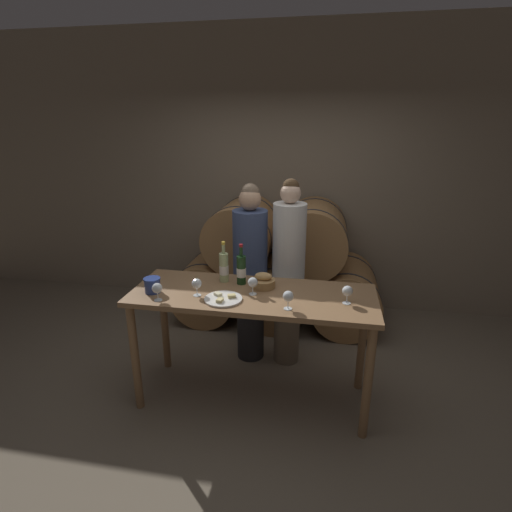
{
  "coord_description": "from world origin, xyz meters",
  "views": [
    {
      "loc": [
        0.53,
        -2.73,
        2.19
      ],
      "look_at": [
        0.0,
        0.14,
        1.2
      ],
      "focal_mm": 28.0,
      "sensor_mm": 36.0,
      "label": 1
    }
  ],
  "objects_px": {
    "tasting_table": "(253,308)",
    "wine_bottle_red": "(241,270)",
    "wine_bottle_white": "(224,267)",
    "wine_glass_far_left": "(157,289)",
    "wine_glass_left": "(197,284)",
    "cheese_plate": "(223,299)",
    "wine_glass_far_right": "(347,291)",
    "person_right": "(288,272)",
    "wine_glass_right": "(288,297)",
    "wine_glass_center": "(253,283)",
    "blue_crock": "(152,285)",
    "person_left": "(250,273)",
    "bread_basket": "(263,282)"
  },
  "relations": [
    {
      "from": "blue_crock",
      "to": "wine_glass_left",
      "type": "height_order",
      "value": "wine_glass_left"
    },
    {
      "from": "person_left",
      "to": "wine_bottle_red",
      "type": "xyz_separation_m",
      "value": [
        0.02,
        -0.44,
        0.2
      ]
    },
    {
      "from": "wine_bottle_white",
      "to": "wine_glass_far_right",
      "type": "xyz_separation_m",
      "value": [
        0.97,
        -0.24,
        -0.03
      ]
    },
    {
      "from": "wine_bottle_white",
      "to": "bread_basket",
      "type": "bearing_deg",
      "value": -10.52
    },
    {
      "from": "person_right",
      "to": "blue_crock",
      "type": "height_order",
      "value": "person_right"
    },
    {
      "from": "person_right",
      "to": "wine_glass_right",
      "type": "distance_m",
      "value": 0.84
    },
    {
      "from": "wine_glass_far_left",
      "to": "person_right",
      "type": "bearing_deg",
      "value": 44.96
    },
    {
      "from": "wine_glass_left",
      "to": "wine_bottle_red",
      "type": "bearing_deg",
      "value": 45.93
    },
    {
      "from": "person_right",
      "to": "wine_bottle_white",
      "type": "height_order",
      "value": "person_right"
    },
    {
      "from": "blue_crock",
      "to": "wine_glass_center",
      "type": "relative_size",
      "value": 0.94
    },
    {
      "from": "person_right",
      "to": "bread_basket",
      "type": "relative_size",
      "value": 9.36
    },
    {
      "from": "tasting_table",
      "to": "wine_glass_left",
      "type": "xyz_separation_m",
      "value": [
        -0.4,
        -0.12,
        0.22
      ]
    },
    {
      "from": "person_right",
      "to": "wine_glass_far_left",
      "type": "xyz_separation_m",
      "value": [
        -0.86,
        -0.86,
        0.14
      ]
    },
    {
      "from": "person_left",
      "to": "wine_glass_far_left",
      "type": "xyz_separation_m",
      "value": [
        -0.51,
        -0.86,
        0.17
      ]
    },
    {
      "from": "person_right",
      "to": "cheese_plate",
      "type": "relative_size",
      "value": 6.19
    },
    {
      "from": "tasting_table",
      "to": "wine_bottle_red",
      "type": "xyz_separation_m",
      "value": [
        -0.12,
        0.16,
        0.24
      ]
    },
    {
      "from": "cheese_plate",
      "to": "blue_crock",
      "type": "bearing_deg",
      "value": 176.42
    },
    {
      "from": "wine_bottle_white",
      "to": "bread_basket",
      "type": "height_order",
      "value": "wine_bottle_white"
    },
    {
      "from": "blue_crock",
      "to": "wine_glass_center",
      "type": "bearing_deg",
      "value": 7.75
    },
    {
      "from": "bread_basket",
      "to": "wine_glass_right",
      "type": "height_order",
      "value": "wine_glass_right"
    },
    {
      "from": "wine_glass_far_left",
      "to": "blue_crock",
      "type": "bearing_deg",
      "value": 127.21
    },
    {
      "from": "person_right",
      "to": "wine_glass_far_right",
      "type": "height_order",
      "value": "person_right"
    },
    {
      "from": "wine_glass_far_right",
      "to": "wine_glass_center",
      "type": "bearing_deg",
      "value": 177.19
    },
    {
      "from": "person_left",
      "to": "person_right",
      "type": "bearing_deg",
      "value": -0.02
    },
    {
      "from": "tasting_table",
      "to": "person_right",
      "type": "relative_size",
      "value": 1.08
    },
    {
      "from": "cheese_plate",
      "to": "wine_glass_far_right",
      "type": "xyz_separation_m",
      "value": [
        0.89,
        0.1,
        0.08
      ]
    },
    {
      "from": "wine_bottle_white",
      "to": "cheese_plate",
      "type": "distance_m",
      "value": 0.38
    },
    {
      "from": "bread_basket",
      "to": "wine_bottle_white",
      "type": "bearing_deg",
      "value": 169.48
    },
    {
      "from": "tasting_table",
      "to": "person_right",
      "type": "distance_m",
      "value": 0.64
    },
    {
      "from": "blue_crock",
      "to": "wine_glass_center",
      "type": "height_order",
      "value": "wine_glass_center"
    },
    {
      "from": "wine_glass_right",
      "to": "wine_bottle_white",
      "type": "bearing_deg",
      "value": 144.07
    },
    {
      "from": "cheese_plate",
      "to": "wine_glass_far_left",
      "type": "distance_m",
      "value": 0.48
    },
    {
      "from": "blue_crock",
      "to": "bread_basket",
      "type": "bearing_deg",
      "value": 17.2
    },
    {
      "from": "bread_basket",
      "to": "wine_glass_far_right",
      "type": "relative_size",
      "value": 1.37
    },
    {
      "from": "wine_bottle_white",
      "to": "wine_glass_far_left",
      "type": "bearing_deg",
      "value": -130.57
    },
    {
      "from": "wine_bottle_white",
      "to": "cheese_plate",
      "type": "height_order",
      "value": "wine_bottle_white"
    },
    {
      "from": "wine_glass_far_left",
      "to": "wine_glass_left",
      "type": "distance_m",
      "value": 0.29
    },
    {
      "from": "wine_glass_far_left",
      "to": "cheese_plate",
      "type": "bearing_deg",
      "value": 11.56
    },
    {
      "from": "wine_glass_left",
      "to": "tasting_table",
      "type": "bearing_deg",
      "value": 17.16
    },
    {
      "from": "person_left",
      "to": "wine_glass_right",
      "type": "xyz_separation_m",
      "value": [
        0.43,
        -0.83,
        0.17
      ]
    },
    {
      "from": "tasting_table",
      "to": "person_left",
      "type": "bearing_deg",
      "value": 102.98
    },
    {
      "from": "tasting_table",
      "to": "person_left",
      "type": "xyz_separation_m",
      "value": [
        -0.14,
        0.6,
        0.05
      ]
    },
    {
      "from": "bread_basket",
      "to": "wine_glass_left",
      "type": "bearing_deg",
      "value": -151.73
    },
    {
      "from": "tasting_table",
      "to": "wine_glass_far_right",
      "type": "xyz_separation_m",
      "value": [
        0.7,
        -0.06,
        0.22
      ]
    },
    {
      "from": "wine_glass_far_right",
      "to": "person_left",
      "type": "bearing_deg",
      "value": 141.68
    },
    {
      "from": "person_left",
      "to": "wine_glass_far_left",
      "type": "bearing_deg",
      "value": -120.83
    },
    {
      "from": "wine_glass_center",
      "to": "wine_glass_right",
      "type": "bearing_deg",
      "value": -34.71
    },
    {
      "from": "bread_basket",
      "to": "wine_glass_left",
      "type": "height_order",
      "value": "wine_glass_left"
    },
    {
      "from": "person_left",
      "to": "wine_bottle_white",
      "type": "relative_size",
      "value": 5.01
    },
    {
      "from": "person_right",
      "to": "wine_glass_far_left",
      "type": "relative_size",
      "value": 12.84
    }
  ]
}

